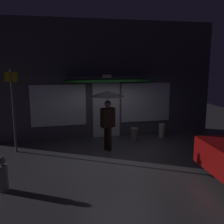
% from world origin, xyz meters
% --- Properties ---
extents(ground_plane, '(18.00, 18.00, 0.00)m').
position_xyz_m(ground_plane, '(0.00, 0.00, 0.00)').
color(ground_plane, '#423F44').
extents(building_facade, '(9.06, 1.00, 4.60)m').
position_xyz_m(building_facade, '(-0.00, 2.34, 2.27)').
color(building_facade, '#4C4C56').
rests_on(building_facade, ground).
extents(person_with_umbrella, '(1.13, 1.13, 2.05)m').
position_xyz_m(person_with_umbrella, '(-0.30, 0.53, 1.62)').
color(person_with_umbrella, black).
rests_on(person_with_umbrella, ground).
extents(street_sign_post, '(0.40, 0.07, 2.77)m').
position_xyz_m(street_sign_post, '(-3.36, 1.06, 1.55)').
color(street_sign_post, '#595B60').
rests_on(street_sign_post, ground).
extents(sidewalk_bollard, '(0.29, 0.29, 0.52)m').
position_xyz_m(sidewalk_bollard, '(0.89, 1.26, 0.26)').
color(sidewalk_bollard, slate).
rests_on(sidewalk_bollard, ground).
extents(sidewalk_bollard_2, '(0.25, 0.25, 0.54)m').
position_xyz_m(sidewalk_bollard_2, '(2.15, 1.55, 0.27)').
color(sidewalk_bollard_2, '#B2A899').
rests_on(sidewalk_bollard_2, ground).
extents(fire_hydrant, '(0.25, 0.25, 0.84)m').
position_xyz_m(fire_hydrant, '(-3.33, -1.78, 0.39)').
color(fire_hydrant, gray).
rests_on(fire_hydrant, ground).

